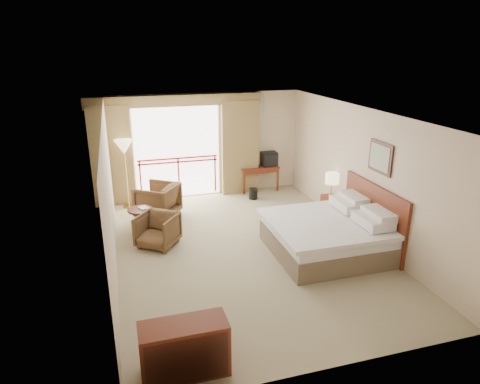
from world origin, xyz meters
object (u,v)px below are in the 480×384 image
object	(u,v)px
nightstand	(331,207)
tv	(269,159)
armchair_far	(158,216)
dresser	(184,349)
side_table	(140,217)
table_lamp	(332,179)
floor_lamp	(124,150)
armchair_near	(159,245)
wastebasket	(253,194)
bed	(328,235)
desk	(258,171)

from	to	relation	value
nightstand	tv	distance (m)	2.55
armchair_far	dresser	size ratio (longest dim) A/B	0.82
side_table	dresser	xyz separation A→B (m)	(0.22, -4.37, -0.03)
table_lamp	floor_lamp	distance (m)	4.98
dresser	armchair_near	bearing A→B (deg)	87.41
tv	wastebasket	world-z (taller)	tv
bed	table_lamp	world-z (taller)	table_lamp
bed	table_lamp	bearing A→B (deg)	61.29
tv	armchair_far	size ratio (longest dim) A/B	0.48
bed	armchair_far	distance (m)	4.11
table_lamp	armchair_near	world-z (taller)	table_lamp
bed	floor_lamp	distance (m)	5.26
bed	wastebasket	size ratio (longest dim) A/B	7.47
table_lamp	desk	world-z (taller)	table_lamp
table_lamp	tv	distance (m)	2.43
nightstand	floor_lamp	size ratio (longest dim) A/B	0.31
armchair_near	side_table	world-z (taller)	side_table
side_table	armchair_far	bearing A→B (deg)	63.01
nightstand	armchair_near	size ratio (longest dim) A/B	0.71
nightstand	desk	bearing A→B (deg)	115.48
table_lamp	floor_lamp	world-z (taller)	floor_lamp
armchair_near	dresser	xyz separation A→B (m)	(-0.06, -3.69, 0.36)
bed	dresser	bearing A→B (deg)	-142.65
wastebasket	tv	bearing A→B (deg)	44.09
armchair_far	dresser	distance (m)	5.27
wastebasket	armchair_near	distance (m)	3.41
nightstand	armchair_near	distance (m)	4.07
tv	armchair_near	distance (m)	4.41
side_table	bed	bearing A→B (deg)	-28.84
armchair_far	table_lamp	bearing A→B (deg)	108.55
dresser	table_lamp	bearing A→B (deg)	43.14
floor_lamp	dresser	distance (m)	6.21
nightstand	armchair_far	world-z (taller)	nightstand
nightstand	table_lamp	distance (m)	0.69
side_table	desk	bearing A→B (deg)	32.02
armchair_near	desk	bearing A→B (deg)	77.51
bed	floor_lamp	xyz separation A→B (m)	(-3.64, 3.63, 1.10)
desk	side_table	size ratio (longest dim) A/B	1.87
armchair_far	floor_lamp	xyz separation A→B (m)	(-0.64, 0.85, 1.47)
desk	wastebasket	bearing A→B (deg)	-112.85
tv	armchair_near	world-z (taller)	tv
desk	armchair_near	distance (m)	4.16
armchair_far	side_table	distance (m)	1.07
desk	dresser	world-z (taller)	dresser
bed	table_lamp	size ratio (longest dim) A/B	3.96
desk	floor_lamp	bearing A→B (deg)	-169.49
floor_lamp	nightstand	bearing A→B (deg)	-24.63
armchair_near	armchair_far	bearing A→B (deg)	119.36
bed	table_lamp	distance (m)	1.92
desk	armchair_far	world-z (taller)	desk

